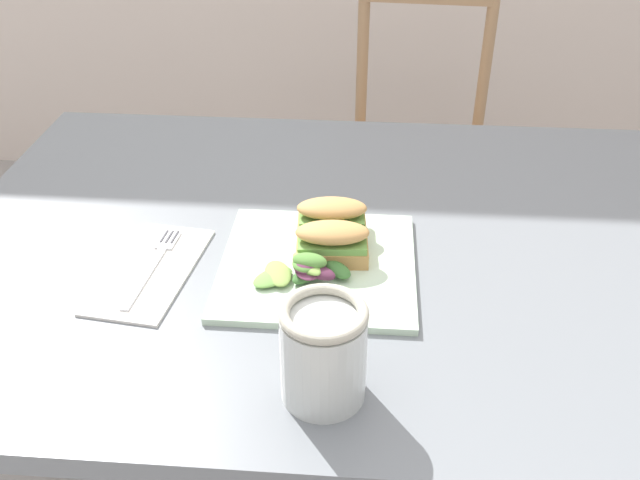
% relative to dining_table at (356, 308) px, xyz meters
% --- Properties ---
extents(dining_table, '(1.22, 0.84, 0.74)m').
position_rel_dining_table_xyz_m(dining_table, '(0.00, 0.00, 0.00)').
color(dining_table, slate).
rests_on(dining_table, ground).
extents(chair_wooden_far, '(0.43, 0.43, 0.87)m').
position_rel_dining_table_xyz_m(chair_wooden_far, '(0.14, 0.91, -0.16)').
color(chair_wooden_far, tan).
rests_on(chair_wooden_far, ground).
extents(plate_lunch, '(0.26, 0.26, 0.01)m').
position_rel_dining_table_xyz_m(plate_lunch, '(-0.05, -0.08, 0.13)').
color(plate_lunch, beige).
rests_on(plate_lunch, dining_table).
extents(sandwich_half_front, '(0.10, 0.07, 0.06)m').
position_rel_dining_table_xyz_m(sandwich_half_front, '(-0.03, -0.07, 0.17)').
color(sandwich_half_front, tan).
rests_on(sandwich_half_front, plate_lunch).
extents(sandwich_half_back, '(0.10, 0.07, 0.06)m').
position_rel_dining_table_xyz_m(sandwich_half_back, '(-0.04, -0.01, 0.17)').
color(sandwich_half_back, tan).
rests_on(sandwich_half_back, plate_lunch).
extents(salad_mixed_greens, '(0.14, 0.11, 0.04)m').
position_rel_dining_table_xyz_m(salad_mixed_greens, '(-0.06, -0.12, 0.16)').
color(salad_mixed_greens, '#3D7033').
rests_on(salad_mixed_greens, plate_lunch).
extents(napkin_folded, '(0.14, 0.23, 0.00)m').
position_rel_dining_table_xyz_m(napkin_folded, '(-0.28, -0.10, 0.13)').
color(napkin_folded, silver).
rests_on(napkin_folded, dining_table).
extents(fork_on_napkin, '(0.03, 0.19, 0.00)m').
position_rel_dining_table_xyz_m(fork_on_napkin, '(-0.28, -0.09, 0.14)').
color(fork_on_napkin, silver).
rests_on(fork_on_napkin, napkin_folded).
extents(mason_jar_iced_tea, '(0.09, 0.09, 0.12)m').
position_rel_dining_table_xyz_m(mason_jar_iced_tea, '(-0.03, -0.31, 0.18)').
color(mason_jar_iced_tea, '#C67528').
rests_on(mason_jar_iced_tea, dining_table).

